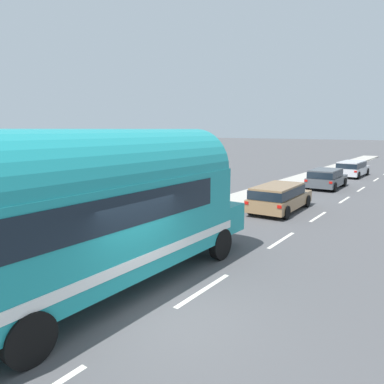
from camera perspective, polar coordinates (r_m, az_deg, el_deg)
name	(u,v)px	position (r m, az deg, el deg)	size (l,w,h in m)	color
ground_plane	(166,314)	(8.66, -4.17, -18.59)	(300.00, 300.00, 0.00)	#4C4C4F
lane_markings	(273,205)	(20.47, 12.63, -2.03)	(4.12, 80.00, 0.01)	silver
sidewalk_slab	(213,207)	(19.13, 3.33, -2.41)	(2.09, 90.00, 0.15)	#ADA89E
painted_bus	(87,207)	(8.94, -16.10, -2.28)	(2.64, 11.07, 4.12)	teal
car_lead	(279,196)	(18.88, 13.48, -0.59)	(2.09, 4.76, 1.37)	olive
car_second	(326,177)	(27.30, 20.28, 2.18)	(2.01, 4.34, 1.37)	#474C51
car_third	(352,168)	(34.93, 23.79, 3.52)	(2.05, 4.84, 1.37)	silver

